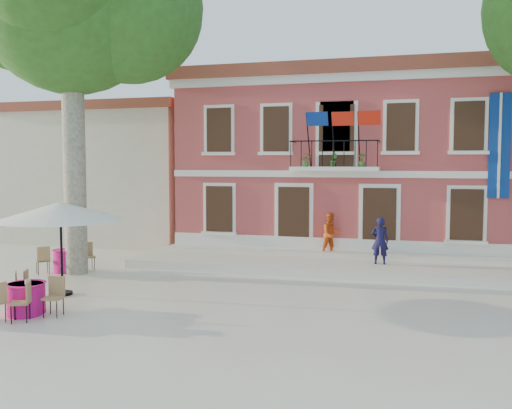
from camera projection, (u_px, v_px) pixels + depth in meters
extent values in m
plane|color=beige|center=(236.00, 294.00, 16.21)|extent=(90.00, 90.00, 0.00)
cube|color=#A7443C|center=(349.00, 168.00, 25.00)|extent=(13.00, 8.00, 7.00)
cube|color=brown|center=(350.00, 81.00, 24.72)|extent=(13.50, 8.50, 0.50)
cube|color=silver|center=(337.00, 78.00, 20.96)|extent=(13.30, 0.35, 0.35)
cube|color=silver|center=(335.00, 169.00, 20.73)|extent=(3.20, 0.90, 0.15)
cube|color=black|center=(333.00, 141.00, 20.27)|extent=(3.20, 0.04, 0.04)
cube|color=navy|center=(500.00, 146.00, 19.52)|extent=(0.70, 0.05, 3.60)
cube|color=navy|center=(307.00, 119.00, 20.13)|extent=(0.76, 0.27, 0.47)
cube|color=red|center=(332.00, 119.00, 19.88)|extent=(0.76, 0.29, 0.47)
cube|color=red|center=(358.00, 118.00, 19.64)|extent=(0.76, 0.27, 0.47)
imported|color=#26591E|center=(306.00, 160.00, 20.69)|extent=(0.43, 0.37, 0.48)
imported|color=#26591E|center=(333.00, 160.00, 20.42)|extent=(0.26, 0.21, 0.48)
imported|color=#26591E|center=(362.00, 160.00, 20.15)|extent=(0.27, 0.27, 0.48)
cube|color=beige|center=(125.00, 177.00, 29.12)|extent=(9.00, 9.00, 6.00)
cube|color=brown|center=(124.00, 114.00, 28.89)|extent=(9.40, 9.40, 0.40)
cube|color=silver|center=(329.00, 265.00, 19.87)|extent=(14.00, 3.40, 0.30)
cylinder|color=#A59E84|center=(74.00, 158.00, 18.95)|extent=(0.73, 0.73, 7.73)
cylinder|color=black|center=(62.00, 293.00, 16.10)|extent=(0.56, 0.56, 0.08)
cylinder|color=black|center=(61.00, 254.00, 16.02)|extent=(0.07, 0.07, 2.33)
cone|color=white|center=(60.00, 211.00, 15.93)|extent=(3.53, 3.53, 0.51)
imported|color=#131036|center=(380.00, 241.00, 19.22)|extent=(0.59, 0.40, 1.59)
imported|color=#D55319|center=(331.00, 234.00, 20.96)|extent=(0.97, 0.92, 1.57)
cylinder|color=#EA1668|center=(28.00, 298.00, 14.08)|extent=(0.84, 0.84, 0.75)
cylinder|color=#EA1668|center=(27.00, 283.00, 14.06)|extent=(0.90, 0.90, 0.02)
cube|color=tan|center=(20.00, 302.00, 13.34)|extent=(0.56, 0.56, 0.95)
cube|color=tan|center=(34.00, 288.00, 14.81)|extent=(0.56, 0.56, 0.95)
cylinder|color=#EA1668|center=(25.00, 300.00, 13.92)|extent=(0.84, 0.84, 0.75)
cylinder|color=#EA1668|center=(24.00, 284.00, 13.89)|extent=(0.90, 0.90, 0.02)
cube|color=tan|center=(53.00, 297.00, 13.80)|extent=(0.47, 0.47, 0.95)
cube|color=tan|center=(25.00, 290.00, 14.60)|extent=(0.59, 0.59, 0.95)
cylinder|color=#EA1668|center=(66.00, 261.00, 19.42)|extent=(0.84, 0.84, 0.75)
cylinder|color=#EA1668|center=(66.00, 250.00, 19.39)|extent=(0.90, 0.90, 0.02)
cube|color=tan|center=(43.00, 260.00, 19.04)|extent=(0.59, 0.59, 0.95)
cube|color=tan|center=(88.00, 256.00, 19.79)|extent=(0.59, 0.59, 0.95)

